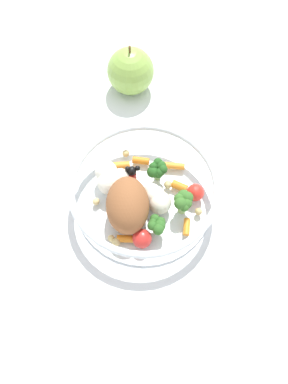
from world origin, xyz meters
name	(u,v)px	position (x,y,z in m)	size (l,w,h in m)	color
ground_plane	(145,193)	(0.00, 0.00, 0.00)	(2.40, 2.40, 0.00)	white
food_container	(140,195)	(0.02, 0.01, 0.03)	(0.21, 0.21, 0.07)	white
loose_apple	(131,71)	(-0.10, -0.19, 0.04)	(0.08, 0.08, 0.09)	#8CB74C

